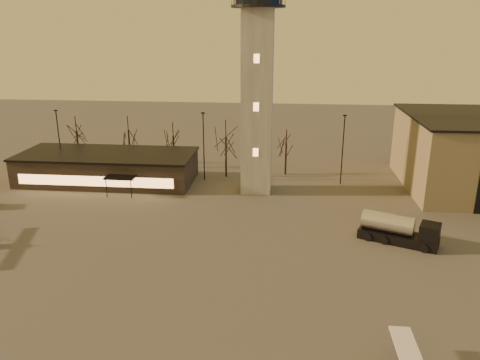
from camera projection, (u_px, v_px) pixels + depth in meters
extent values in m
plane|color=#474542|center=(231.00, 315.00, 36.94)|extent=(220.00, 220.00, 0.00)
cube|color=gray|center=(257.00, 104.00, 61.62)|extent=(4.00, 4.00, 24.00)
cylinder|color=black|center=(258.00, 6.00, 57.86)|extent=(6.80, 6.80, 0.30)
cube|color=black|center=(108.00, 168.00, 68.68)|extent=(25.00, 10.00, 4.00)
cube|color=black|center=(107.00, 154.00, 68.01)|extent=(25.40, 10.40, 0.30)
cube|color=#FFB059|center=(95.00, 181.00, 64.05)|extent=(22.00, 0.08, 1.40)
cube|color=black|center=(120.00, 177.00, 62.44)|extent=(4.00, 2.00, 0.20)
cylinder|color=black|center=(60.00, 144.00, 70.40)|extent=(0.16, 0.16, 10.00)
cube|color=black|center=(56.00, 110.00, 68.84)|extent=(0.50, 0.25, 0.18)
cylinder|color=black|center=(204.00, 147.00, 68.32)|extent=(0.16, 0.16, 10.00)
cube|color=black|center=(203.00, 113.00, 66.76)|extent=(0.50, 0.25, 0.18)
cylinder|color=black|center=(343.00, 151.00, 66.43)|extent=(0.16, 0.16, 10.00)
cube|color=black|center=(345.00, 115.00, 64.87)|extent=(0.50, 0.25, 0.18)
cylinder|color=black|center=(78.00, 148.00, 76.73)|extent=(0.28, 0.28, 5.74)
cylinder|color=black|center=(174.00, 152.00, 75.30)|extent=(0.28, 0.28, 5.25)
cylinder|color=black|center=(226.00, 157.00, 70.52)|extent=(0.28, 0.28, 6.16)
cylinder|color=black|center=(286.00, 159.00, 71.75)|extent=(0.28, 0.28, 4.97)
cylinder|color=black|center=(130.00, 147.00, 77.89)|extent=(0.28, 0.28, 5.60)
cube|color=black|center=(398.00, 238.00, 49.34)|extent=(8.31, 5.28, 1.04)
cube|color=black|center=(430.00, 232.00, 47.54)|extent=(2.61, 2.76, 1.71)
cube|color=black|center=(437.00, 231.00, 47.15)|extent=(0.80, 1.69, 0.95)
cylinder|color=silver|center=(388.00, 223.00, 49.41)|extent=(5.67, 3.93, 1.99)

